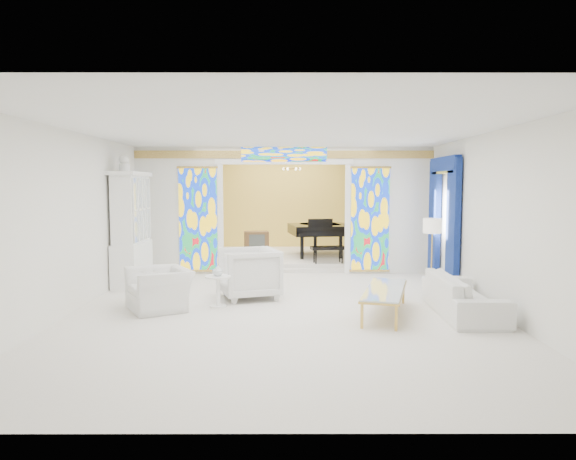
{
  "coord_description": "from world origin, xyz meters",
  "views": [
    {
      "loc": [
        0.07,
        -10.18,
        2.1
      ],
      "look_at": [
        0.09,
        0.2,
        1.2
      ],
      "focal_mm": 32.0,
      "sensor_mm": 36.0,
      "label": 1
    }
  ],
  "objects_px": {
    "sofa": "(463,295)",
    "coffee_table": "(385,291)",
    "armchair_left": "(159,289)",
    "china_cabinet": "(131,230)",
    "grand_piano": "(320,230)",
    "armchair_right": "(249,273)",
    "tv_console": "(256,241)"
  },
  "relations": [
    {
      "from": "sofa",
      "to": "coffee_table",
      "type": "xyz_separation_m",
      "value": [
        -1.29,
        -0.04,
        0.08
      ]
    },
    {
      "from": "armchair_left",
      "to": "sofa",
      "type": "height_order",
      "value": "armchair_left"
    },
    {
      "from": "armchair_left",
      "to": "coffee_table",
      "type": "bearing_deg",
      "value": 54.36
    },
    {
      "from": "china_cabinet",
      "to": "grand_piano",
      "type": "height_order",
      "value": "china_cabinet"
    },
    {
      "from": "armchair_right",
      "to": "tv_console",
      "type": "distance_m",
      "value": 3.87
    },
    {
      "from": "china_cabinet",
      "to": "sofa",
      "type": "xyz_separation_m",
      "value": [
        6.17,
        -2.54,
        -0.85
      ]
    },
    {
      "from": "china_cabinet",
      "to": "armchair_right",
      "type": "distance_m",
      "value": 2.98
    },
    {
      "from": "coffee_table",
      "to": "tv_console",
      "type": "bearing_deg",
      "value": 115.03
    },
    {
      "from": "armchair_left",
      "to": "grand_piano",
      "type": "distance_m",
      "value": 6.33
    },
    {
      "from": "armchair_left",
      "to": "coffee_table",
      "type": "xyz_separation_m",
      "value": [
        3.76,
        -0.39,
        0.05
      ]
    },
    {
      "from": "coffee_table",
      "to": "tv_console",
      "type": "distance_m",
      "value": 5.65
    },
    {
      "from": "tv_console",
      "to": "sofa",
      "type": "bearing_deg",
      "value": -61.66
    },
    {
      "from": "grand_piano",
      "to": "china_cabinet",
      "type": "bearing_deg",
      "value": -150.57
    },
    {
      "from": "armchair_left",
      "to": "coffee_table",
      "type": "relative_size",
      "value": 0.53
    },
    {
      "from": "sofa",
      "to": "coffee_table",
      "type": "bearing_deg",
      "value": 93.74
    },
    {
      "from": "sofa",
      "to": "coffee_table",
      "type": "height_order",
      "value": "sofa"
    },
    {
      "from": "china_cabinet",
      "to": "coffee_table",
      "type": "bearing_deg",
      "value": -27.94
    },
    {
      "from": "armchair_left",
      "to": "sofa",
      "type": "distance_m",
      "value": 5.06
    },
    {
      "from": "armchair_left",
      "to": "armchair_right",
      "type": "relative_size",
      "value": 1.03
    },
    {
      "from": "armchair_right",
      "to": "sofa",
      "type": "relative_size",
      "value": 0.48
    },
    {
      "from": "coffee_table",
      "to": "grand_piano",
      "type": "relative_size",
      "value": 0.73
    },
    {
      "from": "sofa",
      "to": "china_cabinet",
      "type": "bearing_deg",
      "value": 69.39
    },
    {
      "from": "grand_piano",
      "to": "tv_console",
      "type": "height_order",
      "value": "grand_piano"
    },
    {
      "from": "coffee_table",
      "to": "grand_piano",
      "type": "height_order",
      "value": "grand_piano"
    },
    {
      "from": "china_cabinet",
      "to": "grand_piano",
      "type": "relative_size",
      "value": 0.98
    },
    {
      "from": "china_cabinet",
      "to": "tv_console",
      "type": "distance_m",
      "value": 3.58
    },
    {
      "from": "armchair_left",
      "to": "armchair_right",
      "type": "bearing_deg",
      "value": 90.78
    },
    {
      "from": "china_cabinet",
      "to": "armchair_left",
      "type": "relative_size",
      "value": 2.55
    },
    {
      "from": "armchair_left",
      "to": "armchair_right",
      "type": "height_order",
      "value": "armchair_right"
    },
    {
      "from": "china_cabinet",
      "to": "armchair_right",
      "type": "bearing_deg",
      "value": -27.42
    },
    {
      "from": "armchair_left",
      "to": "tv_console",
      "type": "relative_size",
      "value": 1.48
    },
    {
      "from": "china_cabinet",
      "to": "armchair_right",
      "type": "relative_size",
      "value": 2.63
    }
  ]
}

